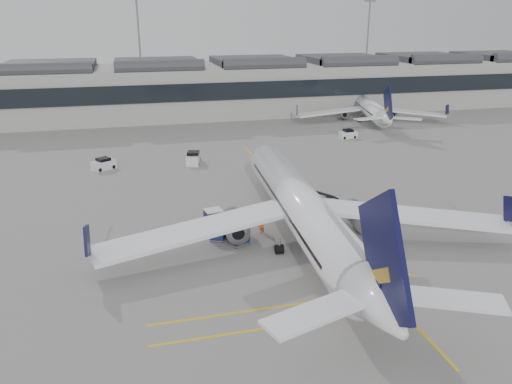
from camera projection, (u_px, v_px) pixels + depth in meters
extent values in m
plane|color=gray|center=(237.00, 253.00, 47.61)|extent=(220.00, 220.00, 0.00)
cube|color=#9E9E99|center=(168.00, 91.00, 111.52)|extent=(200.00, 20.00, 11.00)
cube|color=black|center=(172.00, 93.00, 101.88)|extent=(200.00, 0.50, 3.60)
cube|color=#38383D|center=(166.00, 63.00, 109.46)|extent=(200.00, 18.00, 1.40)
cylinder|color=slate|center=(140.00, 55.00, 120.80)|extent=(0.44, 0.44, 25.00)
cylinder|color=slate|center=(367.00, 51.00, 134.93)|extent=(0.44, 0.44, 25.00)
cube|color=slate|center=(370.00, 1.00, 130.70)|extent=(3.00, 0.60, 0.50)
cube|color=gold|center=(302.00, 207.00, 59.09)|extent=(0.25, 60.00, 0.01)
cylinder|color=white|center=(301.00, 206.00, 49.35)|extent=(6.54, 33.90, 4.22)
cone|color=white|center=(263.00, 156.00, 67.05)|extent=(4.52, 4.77, 4.22)
cone|color=white|center=(384.00, 311.00, 31.08)|extent=(4.59, 5.67, 4.22)
cube|color=white|center=(194.00, 231.00, 46.29)|extent=(19.50, 8.55, 0.39)
cube|color=white|center=(408.00, 215.00, 49.96)|extent=(19.22, 10.89, 0.39)
cylinder|color=slate|center=(235.00, 226.00, 49.35)|extent=(2.63, 4.20, 2.36)
cylinder|color=slate|center=(360.00, 217.00, 51.59)|extent=(2.63, 4.20, 2.36)
cube|color=#0B0B32|center=(384.00, 260.00, 30.66)|extent=(0.93, 8.55, 9.40)
cylinder|color=black|center=(273.00, 194.00, 62.38)|extent=(0.36, 0.74, 0.72)
cylinder|color=black|center=(279.00, 249.00, 47.29)|extent=(0.85, 0.95, 0.90)
cylinder|color=black|center=(336.00, 245.00, 48.26)|extent=(0.85, 0.95, 0.90)
cylinder|color=white|center=(368.00, 107.00, 107.55)|extent=(9.52, 26.88, 3.36)
cone|color=white|center=(354.00, 96.00, 121.88)|extent=(4.10, 4.26, 3.36)
cone|color=white|center=(388.00, 120.00, 92.76)|extent=(4.27, 4.96, 3.36)
cube|color=white|center=(330.00, 112.00, 106.41)|extent=(15.41, 4.41, 0.31)
cube|color=white|center=(409.00, 112.00, 106.69)|extent=(14.65, 10.68, 0.31)
cylinder|color=slate|center=(344.00, 113.00, 108.36)|extent=(2.58, 3.57, 1.88)
cylinder|color=slate|center=(391.00, 113.00, 108.53)|extent=(2.58, 3.57, 1.88)
cube|color=#0B0B32|center=(388.00, 106.00, 92.43)|extent=(1.85, 6.68, 7.49)
cylinder|color=black|center=(358.00, 110.00, 118.09)|extent=(0.38, 0.61, 0.57)
cylinder|color=black|center=(359.00, 120.00, 106.22)|extent=(0.78, 0.84, 0.72)
cylinder|color=black|center=(380.00, 120.00, 106.29)|extent=(0.78, 0.84, 0.72)
cube|color=beige|center=(317.00, 202.00, 59.60)|extent=(4.08, 2.14, 0.72)
cube|color=black|center=(325.00, 194.00, 59.72)|extent=(3.60, 1.67, 1.51)
cube|color=beige|center=(309.00, 198.00, 58.94)|extent=(1.12, 1.46, 0.92)
cylinder|color=black|center=(309.00, 207.00, 58.48)|extent=(0.47, 0.25, 0.45)
cylinder|color=black|center=(303.00, 203.00, 59.72)|extent=(0.47, 0.25, 0.45)
cylinder|color=black|center=(330.00, 203.00, 59.57)|extent=(0.47, 0.25, 0.45)
cylinder|color=black|center=(324.00, 199.00, 60.81)|extent=(0.47, 0.25, 0.45)
cube|color=gray|center=(239.00, 242.00, 49.28)|extent=(2.31, 2.14, 0.13)
cube|color=#131F4C|center=(239.00, 234.00, 49.00)|extent=(2.14, 2.03, 1.57)
cube|color=silver|center=(239.00, 227.00, 48.72)|extent=(2.21, 2.10, 0.11)
cylinder|color=black|center=(236.00, 247.00, 48.42)|extent=(0.26, 0.20, 0.24)
cylinder|color=black|center=(229.00, 243.00, 49.30)|extent=(0.26, 0.20, 0.24)
cylinder|color=black|center=(249.00, 243.00, 49.32)|extent=(0.26, 0.20, 0.24)
cylinder|color=black|center=(241.00, 239.00, 50.20)|extent=(0.26, 0.20, 0.24)
cube|color=gray|center=(214.00, 225.00, 53.34)|extent=(2.13, 1.85, 0.13)
cube|color=#131F4C|center=(213.00, 218.00, 53.05)|extent=(1.95, 1.77, 1.62)
cube|color=silver|center=(213.00, 210.00, 52.77)|extent=(2.02, 1.83, 0.11)
cylinder|color=black|center=(209.00, 229.00, 52.54)|extent=(0.26, 0.15, 0.25)
cylinder|color=black|center=(205.00, 225.00, 53.60)|extent=(0.26, 0.15, 0.25)
cylinder|color=black|center=(222.00, 227.00, 53.14)|extent=(0.26, 0.15, 0.25)
cylinder|color=black|center=(219.00, 223.00, 54.20)|extent=(0.26, 0.15, 0.25)
cube|color=gray|center=(218.00, 239.00, 50.21)|extent=(1.87, 1.72, 0.11)
cube|color=#131F4C|center=(218.00, 232.00, 49.98)|extent=(1.73, 1.63, 1.28)
cube|color=silver|center=(217.00, 226.00, 49.76)|extent=(1.79, 1.69, 0.09)
cylinder|color=black|center=(211.00, 241.00, 49.87)|extent=(0.21, 0.16, 0.19)
cylinder|color=black|center=(213.00, 237.00, 50.77)|extent=(0.21, 0.16, 0.19)
cylinder|color=black|center=(223.00, 242.00, 49.70)|extent=(0.21, 0.16, 0.19)
cylinder|color=black|center=(225.00, 238.00, 50.60)|extent=(0.21, 0.16, 0.19)
cube|color=gray|center=(229.00, 234.00, 51.18)|extent=(1.74, 1.54, 0.11)
cube|color=#131F4C|center=(228.00, 228.00, 50.95)|extent=(1.60, 1.47, 1.28)
cube|color=silver|center=(228.00, 222.00, 50.72)|extent=(1.66, 1.52, 0.09)
cylinder|color=black|center=(222.00, 237.00, 50.73)|extent=(0.21, 0.13, 0.19)
cylinder|color=black|center=(223.00, 233.00, 51.64)|extent=(0.21, 0.13, 0.19)
cylinder|color=black|center=(235.00, 237.00, 50.76)|extent=(0.21, 0.13, 0.19)
cylinder|color=black|center=(235.00, 233.00, 51.68)|extent=(0.21, 0.13, 0.19)
imported|color=#E5540C|center=(273.00, 204.00, 57.43)|extent=(0.66, 0.76, 1.75)
imported|color=#F65D0C|center=(261.00, 225.00, 51.72)|extent=(1.01, 0.95, 1.65)
cube|color=#4C5044|center=(227.00, 223.00, 52.84)|extent=(2.89, 1.88, 1.10)
cube|color=#4C5044|center=(227.00, 217.00, 52.62)|extent=(1.43, 1.43, 0.55)
cylinder|color=black|center=(219.00, 229.00, 52.11)|extent=(0.64, 0.33, 0.62)
cylinder|color=black|center=(217.00, 224.00, 53.44)|extent=(0.64, 0.33, 0.62)
cylinder|color=black|center=(238.00, 228.00, 52.43)|extent=(0.64, 0.33, 0.62)
cylinder|color=black|center=(236.00, 223.00, 53.76)|extent=(0.64, 0.33, 0.62)
cone|color=#F24C0A|center=(270.00, 182.00, 67.07)|extent=(0.34, 0.34, 0.47)
cone|color=#F24C0A|center=(332.00, 211.00, 56.98)|extent=(0.37, 0.37, 0.52)
cube|color=silver|center=(104.00, 165.00, 73.37)|extent=(3.75, 3.24, 1.31)
cube|color=black|center=(103.00, 160.00, 73.10)|extent=(2.28, 2.25, 0.56)
cylinder|color=black|center=(100.00, 170.00, 72.23)|extent=(0.59, 0.48, 0.56)
cylinder|color=black|center=(95.00, 168.00, 73.20)|extent=(0.59, 0.48, 0.56)
cylinder|color=black|center=(114.00, 167.00, 73.79)|extent=(0.59, 0.48, 0.56)
cylinder|color=black|center=(108.00, 165.00, 74.75)|extent=(0.59, 0.48, 0.56)
cube|color=silver|center=(194.00, 159.00, 76.08)|extent=(2.76, 4.09, 1.45)
cube|color=black|center=(193.00, 154.00, 75.79)|extent=(2.18, 2.26, 0.62)
cylinder|color=black|center=(198.00, 164.00, 75.04)|extent=(0.38, 0.66, 0.62)
cylinder|color=black|center=(187.00, 164.00, 75.05)|extent=(0.38, 0.66, 0.62)
cylinder|color=black|center=(200.00, 160.00, 77.39)|extent=(0.38, 0.66, 0.62)
cylinder|color=black|center=(189.00, 160.00, 77.40)|extent=(0.38, 0.66, 0.62)
cube|color=silver|center=(348.00, 135.00, 92.22)|extent=(3.30, 1.82, 1.24)
cube|color=black|center=(348.00, 131.00, 91.97)|extent=(1.70, 1.62, 0.53)
cylinder|color=black|center=(345.00, 138.00, 91.38)|extent=(0.54, 0.23, 0.53)
cylinder|color=black|center=(341.00, 136.00, 92.65)|extent=(0.54, 0.23, 0.53)
cylinder|color=black|center=(355.00, 137.00, 92.02)|extent=(0.54, 0.23, 0.53)
cylinder|color=black|center=(351.00, 135.00, 93.29)|extent=(0.54, 0.23, 0.53)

